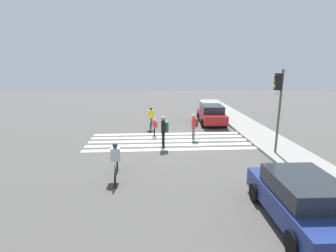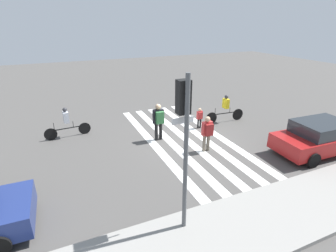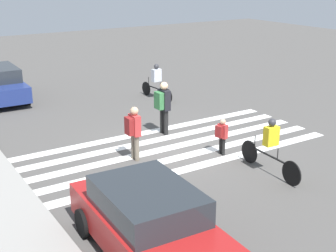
{
  "view_description": "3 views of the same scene",
  "coord_description": "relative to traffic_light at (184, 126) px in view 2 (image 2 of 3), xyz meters",
  "views": [
    {
      "loc": [
        15.85,
        -0.98,
        4.8
      ],
      "look_at": [
        1.12,
        -0.09,
        1.24
      ],
      "focal_mm": 28.0,
      "sensor_mm": 36.0,
      "label": 1
    },
    {
      "loc": [
        5.69,
        10.75,
        5.6
      ],
      "look_at": [
        1.06,
        0.29,
        0.94
      ],
      "focal_mm": 28.0,
      "sensor_mm": 36.0,
      "label": 2
    },
    {
      "loc": [
        -11.94,
        7.88,
        5.54
      ],
      "look_at": [
        -0.5,
        0.6,
        0.96
      ],
      "focal_mm": 50.0,
      "sensor_mm": 36.0,
      "label": 3
    }
  ],
  "objects": [
    {
      "name": "traffic_light",
      "position": [
        0.0,
        0.0,
        0.0
      ],
      "size": [
        0.6,
        0.5,
        4.5
      ],
      "color": "#515456",
      "rests_on": "ground_plane"
    },
    {
      "name": "cyclist_mid_street",
      "position": [
        2.49,
        -7.98,
        -2.29
      ],
      "size": [
        2.27,
        0.42,
        1.58
      ],
      "rotation": [
        0.0,
        0.0,
        0.07
      ],
      "color": "black",
      "rests_on": "ground_plane"
    },
    {
      "name": "crosswalk_stripes",
      "position": [
        -2.9,
        -5.44,
        -3.15
      ],
      "size": [
        3.8,
        10.0,
        0.01
      ],
      "color": "white",
      "rests_on": "ground_plane"
    },
    {
      "name": "sidewalk_curb",
      "position": [
        -2.9,
        0.81,
        -3.08
      ],
      "size": [
        36.0,
        2.5,
        0.14
      ],
      "color": "gray",
      "rests_on": "ground_plane"
    },
    {
      "name": "cyclist_near_curb",
      "position": [
        -6.09,
        -6.52,
        -2.29
      ],
      "size": [
        2.48,
        0.41,
        1.64
      ],
      "rotation": [
        0.0,
        0.0,
        -0.06
      ],
      "color": "black",
      "rests_on": "ground_plane"
    },
    {
      "name": "ground_plane",
      "position": [
        -2.9,
        -5.44,
        -3.15
      ],
      "size": [
        60.0,
        60.0,
        0.0
      ],
      "primitive_type": "plane",
      "color": "#4C4947"
    },
    {
      "name": "pedestrian_adult_tall_backpack",
      "position": [
        -4.24,
        -6.28,
        -2.47
      ],
      "size": [
        0.34,
        0.3,
        1.16
      ],
      "rotation": [
        0.0,
        0.0,
        3.31
      ],
      "color": "black",
      "rests_on": "ground_plane"
    },
    {
      "name": "pedestrian_child_with_backpack",
      "position": [
        -1.62,
        -5.77,
        -2.06
      ],
      "size": [
        0.52,
        0.44,
        1.87
      ],
      "rotation": [
        0.0,
        0.0,
        3.13
      ],
      "color": "black",
      "rests_on": "ground_plane"
    },
    {
      "name": "car_parked_silver_sedan",
      "position": [
        -7.67,
        -1.63,
        -2.39
      ],
      "size": [
        4.23,
        2.12,
        1.49
      ],
      "rotation": [
        0.0,
        0.0,
        -0.04
      ],
      "color": "maroon",
      "rests_on": "ground_plane"
    },
    {
      "name": "pedestrian_adult_blue_shirt",
      "position": [
        -3.15,
        -3.77,
        -2.18
      ],
      "size": [
        0.47,
        0.4,
        1.67
      ],
      "rotation": [
        0.0,
        0.0,
        3.11
      ],
      "color": "#6B6051",
      "rests_on": "ground_plane"
    }
  ]
}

